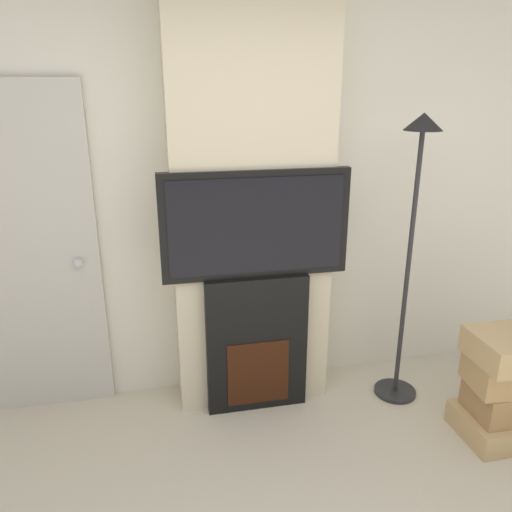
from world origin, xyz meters
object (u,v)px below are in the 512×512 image
at_px(fireplace, 256,343).
at_px(box_stack, 505,387).
at_px(floor_lamp, 413,219).
at_px(television, 256,225).

height_order(fireplace, box_stack, fireplace).
bearing_deg(fireplace, floor_lamp, -5.08).
distance_m(floor_lamp, box_stack, 1.12).
bearing_deg(floor_lamp, television, 175.04).
relative_size(fireplace, floor_lamp, 0.49).
distance_m(fireplace, television, 0.78).
xyz_separation_m(floor_lamp, box_stack, (0.40, -0.53, -0.90)).
relative_size(fireplace, box_stack, 1.33).
relative_size(television, floor_lamp, 0.60).
bearing_deg(fireplace, television, -90.00).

